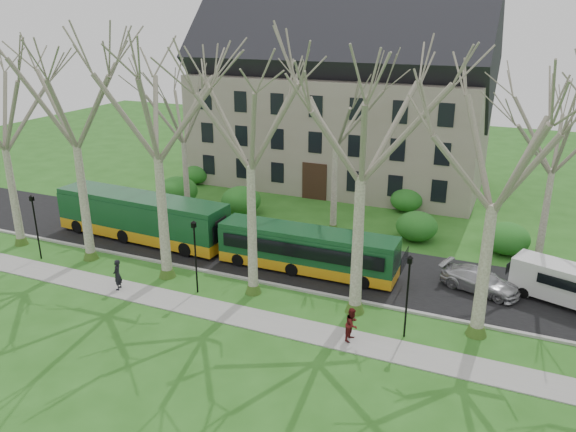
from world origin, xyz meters
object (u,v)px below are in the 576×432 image
object	(u,v)px
bus_lead	(142,217)
bus_follow	(307,250)
pedestrian_b	(352,324)
van_a	(561,284)
sedan	(480,280)
pedestrian_a	(117,275)

from	to	relation	value
bus_lead	bus_follow	world-z (taller)	bus_lead
pedestrian_b	bus_lead	bearing A→B (deg)	77.32
bus_follow	van_a	world-z (taller)	bus_follow
bus_lead	sedan	size ratio (longest dim) A/B	2.90
bus_lead	sedan	bearing A→B (deg)	5.62
pedestrian_a	bus_lead	bearing A→B (deg)	-171.16
bus_follow	pedestrian_a	world-z (taller)	bus_follow
van_a	pedestrian_b	world-z (taller)	van_a
pedestrian_a	pedestrian_b	distance (m)	14.07
bus_lead	bus_follow	size ratio (longest dim) A/B	1.18
bus_lead	pedestrian_b	size ratio (longest dim) A/B	7.68
bus_lead	bus_follow	xyz separation A→B (m)	(12.68, -0.34, -0.25)
sedan	pedestrian_b	xyz separation A→B (m)	(-5.23, -7.90, 0.20)
bus_lead	pedestrian_a	world-z (taller)	bus_lead
pedestrian_b	sedan	bearing A→B (deg)	-24.91
bus_lead	sedan	world-z (taller)	bus_lead
bus_follow	pedestrian_a	bearing A→B (deg)	-144.37
bus_follow	pedestrian_b	xyz separation A→B (m)	(4.93, -6.52, -0.54)
van_a	pedestrian_b	bearing A→B (deg)	-120.24
pedestrian_a	pedestrian_b	bearing A→B (deg)	72.84
bus_lead	van_a	size ratio (longest dim) A/B	2.61
van_a	bus_lead	bearing A→B (deg)	-158.59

